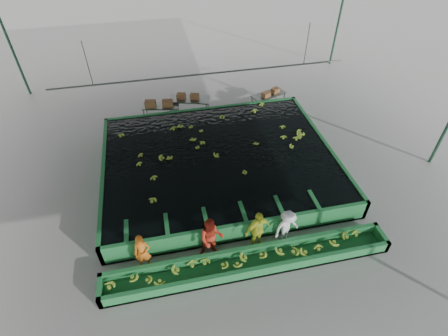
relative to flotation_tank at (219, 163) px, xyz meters
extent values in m
plane|color=gray|center=(0.00, -1.50, -0.45)|extent=(80.00, 80.00, 0.00)
cube|color=gray|center=(0.00, -1.50, 4.55)|extent=(20.00, 22.00, 0.04)
cube|color=black|center=(0.00, 0.00, 0.40)|extent=(9.70, 7.70, 0.00)
cylinder|color=#59605B|center=(0.00, 3.50, 2.55)|extent=(0.08, 0.08, 14.00)
cylinder|color=#59605B|center=(-5.00, 3.50, 3.55)|extent=(0.04, 0.04, 2.00)
cylinder|color=#59605B|center=(5.00, 3.50, 3.55)|extent=(0.04, 0.04, 2.00)
imported|color=orange|center=(-3.50, -4.30, 0.31)|extent=(0.59, 0.41, 1.53)
imported|color=red|center=(-1.16, -4.30, 0.43)|extent=(0.91, 0.74, 1.76)
imported|color=#CAD831|center=(0.47, -4.30, 0.41)|extent=(1.09, 0.70, 1.73)
imported|color=white|center=(1.57, -4.30, 0.30)|extent=(1.08, 0.79, 1.50)
camera|label=1|loc=(-2.30, -11.54, 10.10)|focal=28.00mm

